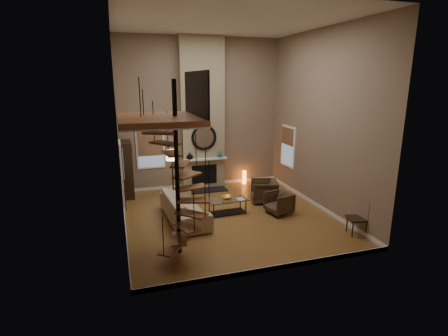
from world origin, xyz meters
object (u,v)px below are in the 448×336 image
object	(u,v)px
coffee_table	(227,204)
side_chair	(361,215)
accent_lamp	(244,177)
armchair_near	(267,191)
armchair_far	(281,202)
hutch	(126,170)
floor_lamp	(172,159)
sofa	(184,207)

from	to	relation	value
coffee_table	side_chair	size ratio (longest dim) A/B	1.25
accent_lamp	armchair_near	bearing A→B (deg)	-90.74
armchair_far	side_chair	distance (m)	2.39
hutch	armchair_far	size ratio (longest dim) A/B	2.81
armchair_far	floor_lamp	xyz separation A→B (m)	(-2.93, 2.28, 1.06)
coffee_table	side_chair	xyz separation A→B (m)	(2.90, -2.46, 0.24)
floor_lamp	sofa	bearing A→B (deg)	-89.97
armchair_near	accent_lamp	world-z (taller)	armchair_near
armchair_near	armchair_far	distance (m)	1.10
coffee_table	floor_lamp	distance (m)	2.53
sofa	coffee_table	xyz separation A→B (m)	(1.37, 0.10, -0.11)
coffee_table	floor_lamp	world-z (taller)	floor_lamp
sofa	hutch	bearing A→B (deg)	25.56
armchair_near	hutch	bearing A→B (deg)	-97.25
sofa	side_chair	world-z (taller)	side_chair
hutch	accent_lamp	bearing A→B (deg)	2.99
armchair_far	coffee_table	distance (m)	1.63
armchair_far	coffee_table	bearing A→B (deg)	-119.61
hutch	side_chair	bearing A→B (deg)	-41.10
sofa	armchair_near	bearing A→B (deg)	-79.94
armchair_near	side_chair	distance (m)	3.35
armchair_far	armchair_near	bearing A→B (deg)	166.71
hutch	coffee_table	world-z (taller)	hutch
floor_lamp	side_chair	bearing A→B (deg)	-44.89
armchair_near	accent_lamp	xyz separation A→B (m)	(0.03, 2.18, -0.10)
hutch	armchair_far	world-z (taller)	hutch
sofa	floor_lamp	size ratio (longest dim) A/B	1.43
hutch	floor_lamp	distance (m)	1.73
hutch	sofa	distance (m)	3.10
sofa	floor_lamp	bearing A→B (deg)	-3.56
floor_lamp	coffee_table	bearing A→B (deg)	-52.60
hutch	sofa	bearing A→B (deg)	-60.85
armchair_near	side_chair	size ratio (longest dim) A/B	0.86
armchair_near	floor_lamp	bearing A→B (deg)	-95.37
floor_lamp	accent_lamp	size ratio (longest dim) A/B	3.21
hutch	armchair_far	bearing A→B (deg)	-34.62
armchair_far	coffee_table	size ratio (longest dim) A/B	0.58
coffee_table	side_chair	bearing A→B (deg)	-40.32
sofa	armchair_near	distance (m)	3.04
armchair_near	floor_lamp	xyz separation A→B (m)	(-2.95, 1.18, 1.06)
hutch	side_chair	distance (m)	7.65
coffee_table	hutch	bearing A→B (deg)	138.12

